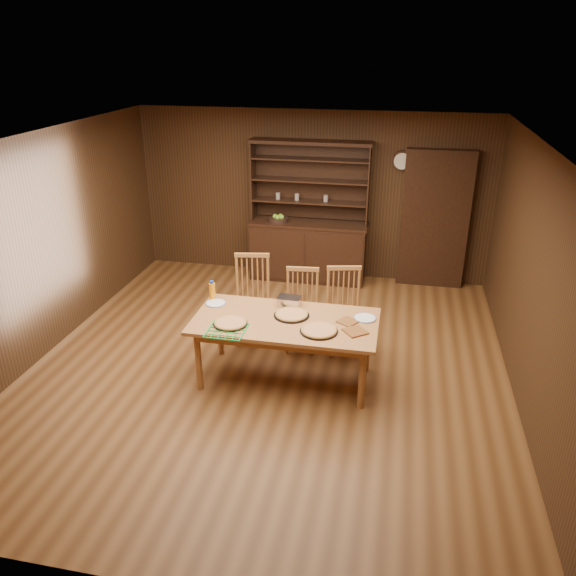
% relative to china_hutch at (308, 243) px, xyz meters
% --- Properties ---
extents(floor, '(6.00, 6.00, 0.00)m').
position_rel_china_hutch_xyz_m(floor, '(0.00, -2.75, -0.60)').
color(floor, brown).
rests_on(floor, ground).
extents(room_shell, '(6.00, 6.00, 6.00)m').
position_rel_china_hutch_xyz_m(room_shell, '(0.00, -2.75, 0.98)').
color(room_shell, white).
rests_on(room_shell, floor).
extents(china_hutch, '(1.84, 0.52, 2.17)m').
position_rel_china_hutch_xyz_m(china_hutch, '(0.00, 0.00, 0.00)').
color(china_hutch, black).
rests_on(china_hutch, floor).
extents(doorway, '(1.00, 0.18, 2.10)m').
position_rel_china_hutch_xyz_m(doorway, '(1.90, 0.15, 0.45)').
color(doorway, black).
rests_on(doorway, floor).
extents(wall_clock, '(0.30, 0.05, 0.30)m').
position_rel_china_hutch_xyz_m(wall_clock, '(1.35, 0.20, 1.30)').
color(wall_clock, black).
rests_on(wall_clock, room_shell).
extents(dining_table, '(2.01, 1.00, 0.75)m').
position_rel_china_hutch_xyz_m(dining_table, '(0.25, -2.96, 0.08)').
color(dining_table, '#BB7C41').
rests_on(dining_table, floor).
extents(chair_left, '(0.53, 0.51, 1.12)m').
position_rel_china_hutch_xyz_m(chair_left, '(-0.36, -2.08, -0.00)').
color(chair_left, '#A06736').
rests_on(chair_left, floor).
extents(chair_center, '(0.46, 0.44, 1.02)m').
position_rel_china_hutch_xyz_m(chair_center, '(0.29, -2.17, -0.05)').
color(chair_center, '#A06736').
rests_on(chair_center, floor).
extents(chair_right, '(0.51, 0.50, 1.06)m').
position_rel_china_hutch_xyz_m(chair_right, '(0.80, -2.14, -0.03)').
color(chair_right, '#A06736').
rests_on(chair_right, floor).
extents(pizza_left, '(0.37, 0.37, 0.04)m').
position_rel_china_hutch_xyz_m(pizza_left, '(-0.31, -3.18, 0.17)').
color(pizza_left, black).
rests_on(pizza_left, dining_table).
extents(pizza_right, '(0.40, 0.40, 0.04)m').
position_rel_china_hutch_xyz_m(pizza_right, '(0.65, -3.15, 0.17)').
color(pizza_right, black).
rests_on(pizza_right, dining_table).
extents(pizza_center, '(0.40, 0.40, 0.04)m').
position_rel_china_hutch_xyz_m(pizza_center, '(0.30, -2.85, 0.17)').
color(pizza_center, black).
rests_on(pizza_center, dining_table).
extents(cooling_rack, '(0.47, 0.47, 0.02)m').
position_rel_china_hutch_xyz_m(cooling_rack, '(-0.30, -3.33, 0.16)').
color(cooling_rack, green).
rests_on(cooling_rack, dining_table).
extents(plate_left, '(0.24, 0.24, 0.02)m').
position_rel_china_hutch_xyz_m(plate_left, '(-0.62, -2.73, 0.16)').
color(plate_left, white).
rests_on(plate_left, dining_table).
extents(plate_right, '(0.24, 0.24, 0.02)m').
position_rel_china_hutch_xyz_m(plate_right, '(1.09, -2.76, 0.16)').
color(plate_right, white).
rests_on(plate_right, dining_table).
extents(foil_dish, '(0.26, 0.19, 0.10)m').
position_rel_china_hutch_xyz_m(foil_dish, '(0.22, -2.59, 0.21)').
color(foil_dish, white).
rests_on(foil_dish, dining_table).
extents(juice_bottle, '(0.07, 0.07, 0.23)m').
position_rel_china_hutch_xyz_m(juice_bottle, '(-0.70, -2.61, 0.26)').
color(juice_bottle, orange).
rests_on(juice_bottle, dining_table).
extents(pot_holder_a, '(0.30, 0.30, 0.02)m').
position_rel_china_hutch_xyz_m(pot_holder_a, '(1.02, -3.09, 0.16)').
color(pot_holder_a, red).
rests_on(pot_holder_a, dining_table).
extents(pot_holder_b, '(0.26, 0.26, 0.01)m').
position_rel_china_hutch_xyz_m(pot_holder_b, '(0.92, -2.88, 0.16)').
color(pot_holder_b, red).
rests_on(pot_holder_b, dining_table).
extents(fruit_bowl, '(0.30, 0.30, 0.12)m').
position_rel_china_hutch_xyz_m(fruit_bowl, '(-0.47, -0.07, 0.39)').
color(fruit_bowl, black).
rests_on(fruit_bowl, china_hutch).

